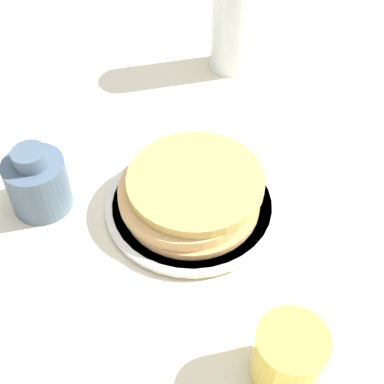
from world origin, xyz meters
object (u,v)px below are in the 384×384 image
plate (192,205)px  juice_glass (289,356)px  pancake_stack (191,191)px  water_bottle_near (233,18)px  cream_jug (38,182)px

plate → juice_glass: (-0.05, 0.25, 0.03)m
plate → pancake_stack: pancake_stack is taller
juice_glass → water_bottle_near: 0.58m
pancake_stack → cream_jug: size_ratio=1.97×
juice_glass → cream_jug: cream_jug is taller
water_bottle_near → plate: bearing=65.9°
juice_glass → water_bottle_near: size_ratio=0.38×
pancake_stack → cream_jug: cream_jug is taller
juice_glass → cream_jug: 0.40m
cream_jug → water_bottle_near: (-0.34, -0.27, 0.05)m
juice_glass → cream_jug: size_ratio=0.78×
pancake_stack → juice_glass: size_ratio=2.54×
plate → cream_jug: 0.21m
plate → juice_glass: size_ratio=3.07×
water_bottle_near → cream_jug: bearing=37.7°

